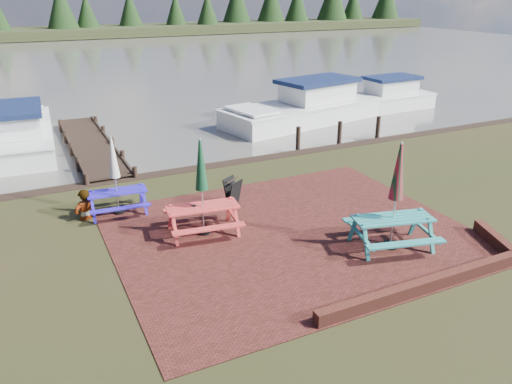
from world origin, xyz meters
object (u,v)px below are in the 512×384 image
object	(u,v)px
picnic_table_teal	(394,213)
chalkboard	(233,193)
picnic_table_red	(202,202)
boat_far	(382,99)
picnic_table_blue	(116,188)
boat_near	(305,109)
boat_jetty	(20,135)
person	(82,190)
jetty	(91,145)

from	to	relation	value
picnic_table_teal	chalkboard	xyz separation A→B (m)	(-2.55, 3.97, -0.49)
picnic_table_red	boat_far	bearing A→B (deg)	43.70
picnic_table_blue	boat_near	bearing A→B (deg)	39.12
picnic_table_teal	boat_far	distance (m)	16.51
chalkboard	boat_near	size ratio (longest dim) A/B	0.10
picnic_table_red	boat_far	distance (m)	17.44
boat_jetty	person	size ratio (longest dim) A/B	4.36
picnic_table_blue	boat_jetty	world-z (taller)	picnic_table_blue
person	boat_far	bearing A→B (deg)	-173.68
picnic_table_blue	chalkboard	size ratio (longest dim) A/B	2.58
boat_jetty	jetty	bearing A→B (deg)	-29.94
jetty	boat_far	world-z (taller)	boat_far
picnic_table_teal	boat_near	bearing A→B (deg)	82.12
boat_jetty	picnic_table_blue	bearing A→B (deg)	-72.42
picnic_table_blue	boat_near	world-z (taller)	picnic_table_blue
picnic_table_red	picnic_table_teal	bearing A→B (deg)	-27.29
jetty	boat_near	world-z (taller)	boat_near
picnic_table_teal	boat_far	xyz separation A→B (m)	(10.20, 12.97, -0.56)
picnic_table_blue	person	xyz separation A→B (m)	(-0.92, 0.03, 0.06)
picnic_table_red	boat_far	size ratio (longest dim) A/B	0.41
picnic_table_red	chalkboard	size ratio (longest dim) A/B	2.92
picnic_table_teal	person	distance (m)	8.30
picnic_table_blue	boat_jetty	bearing A→B (deg)	108.78
picnic_table_blue	chalkboard	distance (m)	3.31
jetty	person	world-z (taller)	person
picnic_table_red	boat_far	xyz separation A→B (m)	(14.12, 10.22, -0.51)
picnic_table_red	boat_jetty	size ratio (longest dim) A/B	0.34
picnic_table_teal	picnic_table_red	size ratio (longest dim) A/B	1.05
picnic_table_teal	picnic_table_blue	size ratio (longest dim) A/B	1.19
boat_near	chalkboard	bearing A→B (deg)	127.24
picnic_table_blue	picnic_table_red	bearing A→B (deg)	-48.03
boat_jetty	boat_near	xyz separation A→B (m)	(12.94, -1.15, 0.04)
picnic_table_red	boat_near	world-z (taller)	picnic_table_red
jetty	picnic_table_red	bearing A→B (deg)	-81.06
picnic_table_red	picnic_table_blue	world-z (taller)	picnic_table_red
picnic_table_red	jetty	xyz separation A→B (m)	(-1.45, 9.24, -0.79)
picnic_table_teal	boat_far	bearing A→B (deg)	65.85
boat_far	person	xyz separation A→B (m)	(-16.79, -7.92, 0.47)
jetty	picnic_table_teal	bearing A→B (deg)	-65.87
boat_near	boat_far	distance (m)	5.20
chalkboard	boat_jetty	bearing A→B (deg)	86.82
picnic_table_blue	jetty	world-z (taller)	picnic_table_blue
picnic_table_blue	boat_far	size ratio (longest dim) A/B	0.36
picnic_table_teal	boat_jetty	bearing A→B (deg)	134.18
picnic_table_blue	chalkboard	bearing A→B (deg)	-14.36
picnic_table_teal	boat_jetty	size ratio (longest dim) A/B	0.36
picnic_table_blue	boat_far	distance (m)	17.76
picnic_table_blue	person	world-z (taller)	picnic_table_blue
picnic_table_red	picnic_table_blue	bearing A→B (deg)	135.61
picnic_table_blue	boat_far	bearing A→B (deg)	30.79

